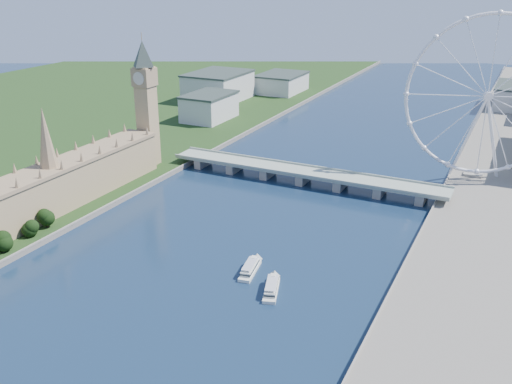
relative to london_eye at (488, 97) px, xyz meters
The scene contains 7 objects.
parliament_range 313.29m from the london_eye, 143.26° to the right, with size 24.00×200.00×70.00m.
big_ben 259.68m from the london_eye, 162.73° to the right, with size 20.02×20.02×110.00m.
westminster_bridge 145.38m from the london_eye, 155.34° to the right, with size 220.00×22.00×9.50m.
london_eye is the anchor object (origin of this frame).
city_skyline 226.06m from the london_eye, 111.50° to the left, with size 505.00×280.00×32.00m.
tour_boat_near 230.37m from the london_eye, 115.33° to the right, with size 6.89×27.10×5.96m, color silver, non-canonical shape.
tour_boat_far 235.23m from the london_eye, 109.51° to the right, with size 6.96×27.37×6.02m, color silver, non-canonical shape.
Camera 1 is at (148.57, -88.08, 154.11)m, focal length 40.00 mm.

